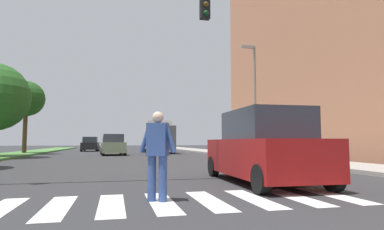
% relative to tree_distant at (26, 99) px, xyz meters
% --- Properties ---
extents(ground_plane, '(140.00, 140.00, 0.00)m').
position_rel_tree_distant_xyz_m(ground_plane, '(8.54, -2.76, -4.86)').
color(ground_plane, '#2D2D30').
extents(crosswalk, '(7.65, 2.20, 0.01)m').
position_rel_tree_distant_xyz_m(crosswalk, '(8.54, -24.95, -4.86)').
color(crosswalk, silver).
rests_on(crosswalk, ground_plane).
extents(median_strip, '(3.13, 64.00, 0.15)m').
position_rel_tree_distant_xyz_m(median_strip, '(-0.21, -4.76, -4.79)').
color(median_strip, '#477A38').
rests_on(median_strip, ground_plane).
extents(tree_distant, '(3.12, 3.12, 6.32)m').
position_rel_tree_distant_xyz_m(tree_distant, '(0.00, 0.00, 0.00)').
color(tree_distant, '#4C3823').
rests_on(tree_distant, median_strip).
extents(sidewalk_right, '(3.00, 64.00, 0.15)m').
position_rel_tree_distant_xyz_m(sidewalk_right, '(17.35, -4.76, -4.79)').
color(sidewalk_right, '#9E9991').
rests_on(sidewalk_right, ground_plane).
extents(street_lamp_right, '(1.02, 0.24, 7.50)m').
position_rel_tree_distant_xyz_m(street_lamp_right, '(16.76, -10.86, -0.27)').
color(street_lamp_right, slate).
rests_on(street_lamp_right, sidewalk_right).
extents(pedestrian_performer, '(0.70, 0.42, 1.69)m').
position_rel_tree_distant_xyz_m(pedestrian_performer, '(8.47, -24.82, -3.93)').
color(pedestrian_performer, '#334C8C').
rests_on(pedestrian_performer, ground_plane).
extents(suv_crossing, '(2.07, 4.65, 1.97)m').
position_rel_tree_distant_xyz_m(suv_crossing, '(11.63, -22.76, -3.93)').
color(suv_crossing, maroon).
rests_on(suv_crossing, ground_plane).
extents(sedan_midblock, '(2.17, 4.41, 1.74)m').
position_rel_tree_distant_xyz_m(sedan_midblock, '(7.52, -3.02, -4.06)').
color(sedan_midblock, gray).
rests_on(sedan_midblock, ground_plane).
extents(sedan_distant, '(1.92, 4.05, 1.67)m').
position_rel_tree_distant_xyz_m(sedan_distant, '(4.92, 8.53, -4.09)').
color(sedan_distant, black).
rests_on(sedan_distant, ground_plane).
extents(truck_box_delivery, '(2.40, 6.20, 3.10)m').
position_rel_tree_distant_xyz_m(truck_box_delivery, '(11.83, 0.62, -3.23)').
color(truck_box_delivery, '#474C51').
rests_on(truck_box_delivery, ground_plane).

